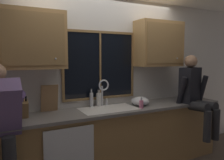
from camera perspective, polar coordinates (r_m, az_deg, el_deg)
back_wall at (r=3.47m, az=-2.39°, el=-0.29°), size 5.96×0.12×2.55m
window_glass at (r=3.35m, az=-3.10°, el=3.78°), size 1.10×0.02×0.95m
window_frame_top at (r=3.36m, az=-3.08°, el=12.19°), size 1.17×0.02×0.04m
window_frame_bottom at (r=3.40m, az=-2.99°, el=-4.55°), size 1.17×0.02×0.04m
window_frame_left at (r=3.16m, az=-12.50°, el=3.52°), size 0.03×0.02×0.95m
window_frame_right at (r=3.61m, az=5.23°, el=3.92°), size 0.03×0.02×0.95m
window_mullion_center at (r=3.34m, az=-3.02°, el=3.77°), size 0.02×0.02×0.95m
lower_cabinet_run at (r=3.36m, az=0.26°, el=-15.21°), size 3.56×0.58×0.88m
countertop at (r=3.20m, az=0.43°, el=-7.62°), size 3.62×0.62×0.04m
dishwasher_front at (r=2.82m, az=-10.71°, el=-19.15°), size 0.60×0.02×0.74m
upper_cabinet_left at (r=2.93m, az=-19.71°, el=9.69°), size 0.79×0.36×0.72m
upper_cabinet_right at (r=3.73m, az=11.91°, el=9.02°), size 0.79×0.36×0.72m
sink at (r=3.20m, az=-0.87°, el=-9.09°), size 0.80×0.46×0.21m
faucet at (r=3.29m, az=-2.15°, el=-2.42°), size 0.18×0.09×0.40m
person_sitting_on_counter at (r=3.76m, az=20.42°, el=-2.82°), size 0.54×0.65×1.26m
knife_block at (r=2.88m, az=-21.91°, el=-6.98°), size 0.12×0.18×0.32m
cutting_board at (r=3.09m, az=-15.72°, el=-4.54°), size 0.22×0.10×0.37m
mixing_bowl at (r=3.41m, az=7.23°, el=-5.42°), size 0.27×0.27×0.14m
soap_dispenser at (r=3.22m, az=7.51°, el=-6.12°), size 0.06×0.07×0.16m
bottle_green_glass at (r=3.33m, az=-3.40°, el=-4.89°), size 0.08×0.08×0.26m
bottle_tall_clear at (r=3.27m, az=-5.30°, el=-4.97°), size 0.05×0.05×0.27m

